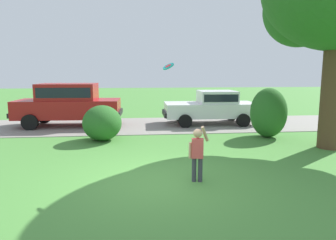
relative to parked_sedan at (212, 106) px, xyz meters
name	(u,v)px	position (x,y,z in m)	size (l,w,h in m)	color
ground_plane	(157,181)	(-3.11, -7.42, -0.85)	(80.00, 80.00, 0.00)	#478438
driveway_strip	(146,125)	(-3.11, -0.10, -0.84)	(28.00, 4.40, 0.02)	gray
shrub_near_tree	(102,123)	(-4.76, -3.04, -0.22)	(1.38, 1.58, 1.26)	#286023
shrub_centre_left	(268,113)	(1.38, -3.11, 0.08)	(1.32, 1.48, 1.85)	#286023
parked_sedan	(212,106)	(0.00, 0.00, 0.00)	(4.43, 2.16, 1.56)	white
parked_suv	(68,102)	(-6.56, 0.08, 0.23)	(4.76, 2.21, 1.92)	maroon
child_thrower	(197,151)	(-2.20, -7.57, -0.13)	(0.47, 0.23, 1.29)	#383842
frisbee	(168,66)	(-2.79, -6.93, 1.73)	(0.29, 0.28, 0.22)	#1EB7B2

